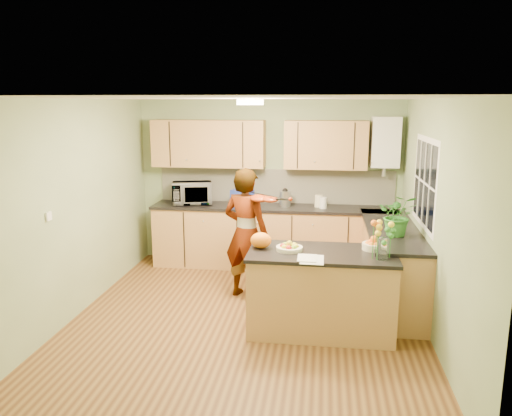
# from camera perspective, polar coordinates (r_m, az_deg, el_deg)

# --- Properties ---
(floor) EXTENTS (4.50, 4.50, 0.00)m
(floor) POSITION_cam_1_polar(r_m,az_deg,el_deg) (5.90, -1.06, -12.62)
(floor) COLOR #533117
(floor) RESTS_ON ground
(ceiling) EXTENTS (4.00, 4.50, 0.02)m
(ceiling) POSITION_cam_1_polar(r_m,az_deg,el_deg) (5.37, -1.16, 12.44)
(ceiling) COLOR silver
(ceiling) RESTS_ON wall_back
(wall_back) EXTENTS (4.00, 0.02, 2.50)m
(wall_back) POSITION_cam_1_polar(r_m,az_deg,el_deg) (7.69, 1.49, 2.94)
(wall_back) COLOR gray
(wall_back) RESTS_ON floor
(wall_front) EXTENTS (4.00, 0.02, 2.50)m
(wall_front) POSITION_cam_1_polar(r_m,az_deg,el_deg) (3.39, -7.08, -8.99)
(wall_front) COLOR gray
(wall_front) RESTS_ON floor
(wall_left) EXTENTS (0.02, 4.50, 2.50)m
(wall_left) POSITION_cam_1_polar(r_m,az_deg,el_deg) (6.13, -19.90, -0.10)
(wall_left) COLOR gray
(wall_left) RESTS_ON floor
(wall_right) EXTENTS (0.02, 4.50, 2.50)m
(wall_right) POSITION_cam_1_polar(r_m,az_deg,el_deg) (5.56, 19.71, -1.27)
(wall_right) COLOR gray
(wall_right) RESTS_ON floor
(back_counter) EXTENTS (3.64, 0.62, 0.94)m
(back_counter) POSITION_cam_1_polar(r_m,az_deg,el_deg) (7.55, 1.96, -3.28)
(back_counter) COLOR #A97B43
(back_counter) RESTS_ON floor
(right_counter) EXTENTS (0.62, 2.24, 0.94)m
(right_counter) POSITION_cam_1_polar(r_m,az_deg,el_deg) (6.52, 15.14, -6.18)
(right_counter) COLOR #A97B43
(right_counter) RESTS_ON floor
(splashback) EXTENTS (3.60, 0.02, 0.52)m
(splashback) POSITION_cam_1_polar(r_m,az_deg,el_deg) (7.68, 2.22, 2.54)
(splashback) COLOR beige
(splashback) RESTS_ON back_counter
(upper_cabinets) EXTENTS (3.20, 0.34, 0.70)m
(upper_cabinets) POSITION_cam_1_polar(r_m,az_deg,el_deg) (7.48, 0.02, 7.32)
(upper_cabinets) COLOR #A97B43
(upper_cabinets) RESTS_ON wall_back
(boiler) EXTENTS (0.40, 0.30, 0.86)m
(boiler) POSITION_cam_1_polar(r_m,az_deg,el_deg) (7.46, 14.57, 7.29)
(boiler) COLOR white
(boiler) RESTS_ON wall_back
(window_right) EXTENTS (0.01, 1.30, 1.05)m
(window_right) POSITION_cam_1_polar(r_m,az_deg,el_deg) (6.08, 18.72, 2.77)
(window_right) COLOR white
(window_right) RESTS_ON wall_right
(light_switch) EXTENTS (0.02, 0.09, 0.09)m
(light_switch) POSITION_cam_1_polar(r_m,az_deg,el_deg) (5.60, -22.61, -0.87)
(light_switch) COLOR white
(light_switch) RESTS_ON wall_left
(ceiling_lamp) EXTENTS (0.30, 0.30, 0.07)m
(ceiling_lamp) POSITION_cam_1_polar(r_m,az_deg,el_deg) (5.66, -0.68, 12.02)
(ceiling_lamp) COLOR #FFEABF
(ceiling_lamp) RESTS_ON ceiling
(peninsula_island) EXTENTS (1.57, 0.80, 0.90)m
(peninsula_island) POSITION_cam_1_polar(r_m,az_deg,el_deg) (5.52, 7.44, -9.43)
(peninsula_island) COLOR #A97B43
(peninsula_island) RESTS_ON floor
(fruit_dish) EXTENTS (0.28, 0.28, 0.10)m
(fruit_dish) POSITION_cam_1_polar(r_m,az_deg,el_deg) (5.38, 3.84, -4.44)
(fruit_dish) COLOR beige
(fruit_dish) RESTS_ON peninsula_island
(orange_bowl) EXTENTS (0.25, 0.25, 0.14)m
(orange_bowl) POSITION_cam_1_polar(r_m,az_deg,el_deg) (5.53, 13.31, -4.05)
(orange_bowl) COLOR beige
(orange_bowl) RESTS_ON peninsula_island
(flower_vase) EXTENTS (0.26, 0.26, 0.48)m
(flower_vase) POSITION_cam_1_polar(r_m,az_deg,el_deg) (5.15, 14.34, -2.31)
(flower_vase) COLOR silver
(flower_vase) RESTS_ON peninsula_island
(orange_bag) EXTENTS (0.24, 0.21, 0.17)m
(orange_bag) POSITION_cam_1_polar(r_m,az_deg,el_deg) (5.44, 0.57, -3.71)
(orange_bag) COLOR orange
(orange_bag) RESTS_ON peninsula_island
(papers) EXTENTS (0.24, 0.32, 0.01)m
(papers) POSITION_cam_1_polar(r_m,az_deg,el_deg) (5.09, 6.41, -5.85)
(papers) COLOR silver
(papers) RESTS_ON peninsula_island
(violinist) EXTENTS (0.71, 0.59, 1.67)m
(violinist) POSITION_cam_1_polar(r_m,az_deg,el_deg) (6.29, -1.15, -2.95)
(violinist) COLOR #DFAD88
(violinist) RESTS_ON floor
(violin) EXTENTS (0.69, 0.60, 0.17)m
(violin) POSITION_cam_1_polar(r_m,az_deg,el_deg) (5.94, 0.41, 1.12)
(violin) COLOR #561405
(violin) RESTS_ON violinist
(microwave) EXTENTS (0.67, 0.54, 0.33)m
(microwave) POSITION_cam_1_polar(r_m,az_deg,el_deg) (7.66, -7.32, 1.70)
(microwave) COLOR white
(microwave) RESTS_ON back_counter
(blue_box) EXTENTS (0.36, 0.32, 0.24)m
(blue_box) POSITION_cam_1_polar(r_m,az_deg,el_deg) (7.46, -1.58, 1.17)
(blue_box) COLOR #213398
(blue_box) RESTS_ON back_counter
(kettle) EXTENTS (0.17, 0.17, 0.31)m
(kettle) POSITION_cam_1_polar(r_m,az_deg,el_deg) (7.44, 3.33, 1.19)
(kettle) COLOR #B7B7BC
(kettle) RESTS_ON back_counter
(jar_cream) EXTENTS (0.12, 0.12, 0.18)m
(jar_cream) POSITION_cam_1_polar(r_m,az_deg,el_deg) (7.43, 7.16, 0.80)
(jar_cream) COLOR beige
(jar_cream) RESTS_ON back_counter
(jar_white) EXTENTS (0.13, 0.13, 0.16)m
(jar_white) POSITION_cam_1_polar(r_m,az_deg,el_deg) (7.35, 7.69, 0.60)
(jar_white) COLOR white
(jar_white) RESTS_ON back_counter
(potted_plant) EXTENTS (0.48, 0.43, 0.49)m
(potted_plant) POSITION_cam_1_polar(r_m,az_deg,el_deg) (5.97, 15.95, -0.78)
(potted_plant) COLOR #307B29
(potted_plant) RESTS_ON right_counter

